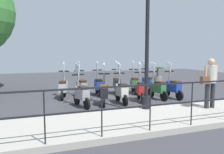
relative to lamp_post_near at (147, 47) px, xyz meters
The scene contains 18 objects.
ground_plane 3.20m from the lamp_post_near, ahead, with size 28.00×28.00×0.00m, color #38383D.
promenade_walkway 2.17m from the lamp_post_near, 160.16° to the right, with size 2.20×20.00×0.15m.
fence_railing 2.18m from the lamp_post_near, behind, with size 0.04×16.03×1.07m.
lamp_post_near is the anchor object (origin of this frame).
pedestrian_with_bag 2.28m from the lamp_post_near, 107.55° to the right, with size 0.33×0.65×1.59m.
potted_palm 7.29m from the lamp_post_near, 34.08° to the right, with size 1.06×0.66×1.05m.
scooter_near_0 3.15m from the lamp_post_near, 52.88° to the right, with size 1.23×0.44×1.54m.
scooter_near_1 2.76m from the lamp_post_near, 40.19° to the right, with size 1.22×0.47×1.54m.
scooter_near_2 2.38m from the lamp_post_near, 21.57° to the right, with size 1.21×0.53×1.54m.
scooter_near_3 2.23m from the lamp_post_near, ahead, with size 1.23×0.44×1.54m.
scooter_near_4 2.41m from the lamp_post_near, 30.94° to the left, with size 1.20×0.55×1.54m.
scooter_near_5 2.82m from the lamp_post_near, 50.07° to the left, with size 1.21×0.51×1.54m.
scooter_far_0 4.14m from the lamp_post_near, 29.41° to the right, with size 1.23×0.44×1.54m.
scooter_far_1 3.81m from the lamp_post_near, 19.03° to the right, with size 1.20×0.53×1.54m.
scooter_far_2 3.81m from the lamp_post_near, ahead, with size 1.21×0.53×1.54m.
scooter_far_3 3.75m from the lamp_post_near, 10.56° to the left, with size 1.23×0.44×1.54m.
scooter_far_4 3.90m from the lamp_post_near, 23.56° to the left, with size 1.23×0.45×1.54m.
scooter_far_5 4.19m from the lamp_post_near, 34.64° to the left, with size 1.21×0.52×1.54m.
Camera 1 is at (-8.45, 3.57, 1.90)m, focal length 35.00 mm.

